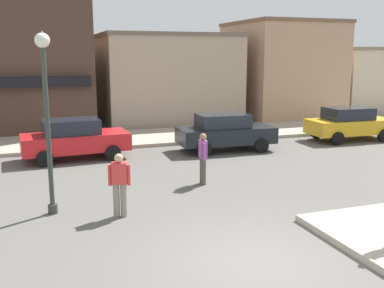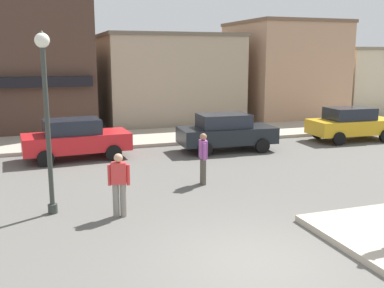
{
  "view_description": "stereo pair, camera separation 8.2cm",
  "coord_description": "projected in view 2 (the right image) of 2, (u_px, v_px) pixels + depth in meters",
  "views": [
    {
      "loc": [
        -3.89,
        -7.21,
        3.98
      ],
      "look_at": [
        0.22,
        4.5,
        1.5
      ],
      "focal_mm": 42.0,
      "sensor_mm": 36.0,
      "label": 1
    },
    {
      "loc": [
        -3.81,
        -7.23,
        3.98
      ],
      "look_at": [
        0.22,
        4.5,
        1.5
      ],
      "focal_mm": 42.0,
      "sensor_mm": 36.0,
      "label": 2
    }
  ],
  "objects": [
    {
      "name": "ground_plane",
      "position": [
        257.0,
        263.0,
        8.7
      ],
      "size": [
        160.0,
        160.0,
        0.0
      ],
      "primitive_type": "plane",
      "color": "#5B5954"
    },
    {
      "name": "building_storefront_left_mid",
      "position": [
        283.0,
        70.0,
        28.99
      ],
      "size": [
        6.06,
        6.55,
        6.02
      ],
      "color": "tan",
      "rests_on": "ground"
    },
    {
      "name": "kerb_far",
      "position": [
        126.0,
        139.0,
        21.19
      ],
      "size": [
        80.0,
        4.0,
        0.15
      ],
      "primitive_type": "cube",
      "color": "#A89E8C",
      "rests_on": "ground"
    },
    {
      "name": "parked_car_third",
      "position": [
        351.0,
        123.0,
        21.0
      ],
      "size": [
        4.07,
        2.01,
        1.56
      ],
      "color": "gold",
      "rests_on": "ground"
    },
    {
      "name": "parked_car_nearest",
      "position": [
        75.0,
        138.0,
        17.27
      ],
      "size": [
        4.1,
        2.07,
        1.56
      ],
      "color": "red",
      "rests_on": "ground"
    },
    {
      "name": "pedestrian_crossing_near",
      "position": [
        119.0,
        183.0,
        11.07
      ],
      "size": [
        0.55,
        0.31,
        1.61
      ],
      "color": "gray",
      "rests_on": "ground"
    },
    {
      "name": "lamp_post",
      "position": [
        46.0,
        97.0,
        10.89
      ],
      "size": [
        0.36,
        0.36,
        4.54
      ],
      "color": "#333833",
      "rests_on": "ground"
    },
    {
      "name": "parked_car_second",
      "position": [
        226.0,
        132.0,
        18.75
      ],
      "size": [
        4.07,
        2.02,
        1.56
      ],
      "color": "black",
      "rests_on": "ground"
    },
    {
      "name": "pedestrian_crossing_far",
      "position": [
        203.0,
        157.0,
        13.87
      ],
      "size": [
        0.28,
        0.56,
        1.61
      ],
      "color": "#4C473D",
      "rests_on": "ground"
    },
    {
      "name": "building_storefront_right_near",
      "position": [
        369.0,
        79.0,
        33.01
      ],
      "size": [
        8.66,
        7.67,
        4.45
      ],
      "color": "beige",
      "rests_on": "ground"
    },
    {
      "name": "building_storefront_left_near",
      "position": [
        165.0,
        78.0,
        27.45
      ],
      "size": [
        7.84,
        7.39,
        5.16
      ],
      "color": "tan",
      "rests_on": "ground"
    }
  ]
}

